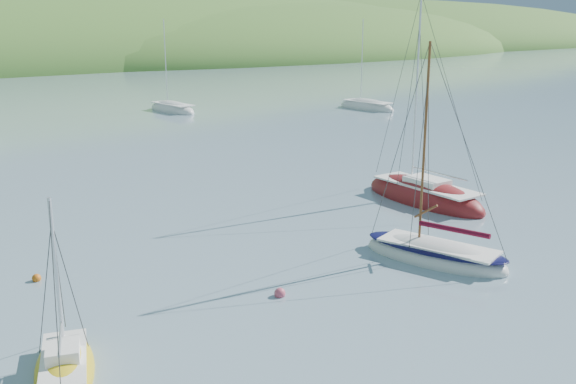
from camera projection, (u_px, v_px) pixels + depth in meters
ground at (431, 296)px, 25.65m from camera, size 700.00×700.00×0.00m
daysailer_white at (435, 255)px, 29.42m from camera, size 4.48×7.28×10.52m
sloop_red at (424, 197)px, 38.97m from camera, size 3.18×8.97×13.21m
sailboat_yellow at (65, 368)px, 20.01m from camera, size 3.18×4.92×6.08m
distant_sloop_b at (172, 110)px, 77.28m from camera, size 3.84×8.53×11.76m
distant_sloop_d at (367, 107)px, 79.38m from camera, size 3.79×8.52×11.78m
mooring_buoys at (335, 255)px, 29.76m from camera, size 25.70×10.40×0.46m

